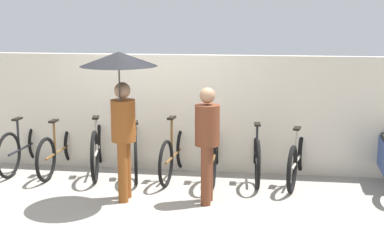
{
  "coord_description": "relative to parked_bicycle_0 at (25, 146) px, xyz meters",
  "views": [
    {
      "loc": [
        1.63,
        -6.28,
        2.45
      ],
      "look_at": [
        0.65,
        0.86,
        1.0
      ],
      "focal_mm": 50.0,
      "sensor_mm": 36.0,
      "label": 1
    }
  ],
  "objects": [
    {
      "name": "ground_plane",
      "position": [
        2.13,
        -1.52,
        -0.37
      ],
      "size": [
        30.0,
        30.0,
        0.0
      ],
      "primitive_type": "plane",
      "color": "gray"
    },
    {
      "name": "back_wall",
      "position": [
        2.13,
        0.3,
        0.54
      ],
      "size": [
        13.56,
        0.12,
        1.82
      ],
      "color": "beige",
      "rests_on": "ground"
    },
    {
      "name": "parked_bicycle_0",
      "position": [
        0.0,
        0.0,
        0.0
      ],
      "size": [
        0.44,
        1.7,
        1.06
      ],
      "rotation": [
        0.0,
        0.0,
        1.53
      ],
      "color": "black",
      "rests_on": "ground"
    },
    {
      "name": "parked_bicycle_1",
      "position": [
        0.61,
        -0.05,
        -0.02
      ],
      "size": [
        0.44,
        1.72,
        0.99
      ],
      "rotation": [
        0.0,
        0.0,
        1.55
      ],
      "color": "black",
      "rests_on": "ground"
    },
    {
      "name": "parked_bicycle_2",
      "position": [
        1.22,
        -0.03,
        0.03
      ],
      "size": [
        0.54,
        1.75,
        1.07
      ],
      "rotation": [
        0.0,
        0.0,
        1.78
      ],
      "color": "black",
      "rests_on": "ground"
    },
    {
      "name": "parked_bicycle_3",
      "position": [
        1.83,
        -0.06,
        0.01
      ],
      "size": [
        0.56,
        1.64,
        1.04
      ],
      "rotation": [
        0.0,
        0.0,
        1.81
      ],
      "color": "black",
      "rests_on": "ground"
    },
    {
      "name": "parked_bicycle_4",
      "position": [
        2.44,
        -0.08,
        -0.01
      ],
      "size": [
        0.44,
        1.66,
        0.97
      ],
      "rotation": [
        0.0,
        0.0,
        1.48
      ],
      "color": "black",
      "rests_on": "ground"
    },
    {
      "name": "parked_bicycle_5",
      "position": [
        3.05,
        -0.02,
        0.03
      ],
      "size": [
        0.44,
        1.85,
        1.0
      ],
      "rotation": [
        0.0,
        0.0,
        1.6
      ],
      "color": "black",
      "rests_on": "ground"
    },
    {
      "name": "parked_bicycle_6",
      "position": [
        3.65,
        0.02,
        0.0
      ],
      "size": [
        0.44,
        1.75,
        0.99
      ],
      "rotation": [
        0.0,
        0.0,
        1.63
      ],
      "color": "black",
      "rests_on": "ground"
    },
    {
      "name": "parked_bicycle_7",
      "position": [
        4.27,
        -0.07,
        -0.02
      ],
      "size": [
        0.52,
        1.7,
        1.01
      ],
      "rotation": [
        0.0,
        0.0,
        1.38
      ],
      "color": "black",
      "rests_on": "ground"
    },
    {
      "name": "pedestrian_leading",
      "position": [
        1.95,
        -1.28,
        1.18
      ],
      "size": [
        0.97,
        0.97,
        1.98
      ],
      "rotation": [
        0.0,
        0.0,
        3.15
      ],
      "color": "brown",
      "rests_on": "ground"
    },
    {
      "name": "pedestrian_center",
      "position": [
        3.04,
        -1.16,
        0.51
      ],
      "size": [
        0.32,
        0.32,
        1.53
      ],
      "rotation": [
        0.0,
        0.0,
        3.08
      ],
      "color": "brown",
      "rests_on": "ground"
    }
  ]
}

